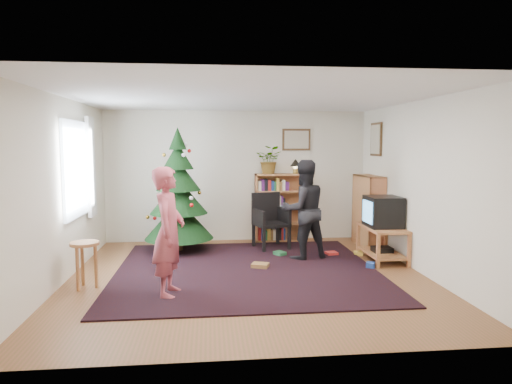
{
  "coord_description": "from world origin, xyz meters",
  "views": [
    {
      "loc": [
        -0.54,
        -6.27,
        1.86
      ],
      "look_at": [
        0.21,
        0.95,
        1.1
      ],
      "focal_mm": 32.0,
      "sensor_mm": 36.0,
      "label": 1
    }
  ],
  "objects": [
    {
      "name": "wall_right",
      "position": [
        2.5,
        0.0,
        1.25
      ],
      "size": [
        0.02,
        5.0,
        2.5
      ],
      "primitive_type": "cube",
      "color": "silver",
      "rests_on": "floor"
    },
    {
      "name": "crt_tv",
      "position": [
        2.22,
        0.68,
        0.79
      ],
      "size": [
        0.52,
        0.56,
        0.49
      ],
      "color": "black",
      "rests_on": "tv_stand"
    },
    {
      "name": "wall_left",
      "position": [
        -2.5,
        0.0,
        1.25
      ],
      "size": [
        0.02,
        5.0,
        2.5
      ],
      "primitive_type": "cube",
      "color": "silver",
      "rests_on": "floor"
    },
    {
      "name": "curtain",
      "position": [
        -2.43,
        1.3,
        1.5
      ],
      "size": [
        0.06,
        0.35,
        1.6
      ],
      "primitive_type": "cube",
      "color": "silver",
      "rests_on": "wall_left"
    },
    {
      "name": "ceiling",
      "position": [
        0.0,
        0.0,
        2.5
      ],
      "size": [
        5.0,
        5.0,
        0.0
      ],
      "primitive_type": "plane",
      "rotation": [
        3.14,
        0.0,
        0.0
      ],
      "color": "white",
      "rests_on": "wall_back"
    },
    {
      "name": "person_standing",
      "position": [
        -1.04,
        -0.7,
        0.8
      ],
      "size": [
        0.46,
        0.63,
        1.59
      ],
      "primitive_type": "imported",
      "rotation": [
        0.0,
        0.0,
        1.43
      ],
      "color": "#A94350",
      "rests_on": "rug"
    },
    {
      "name": "floor_clutter",
      "position": [
        1.23,
        0.77,
        0.04
      ],
      "size": [
        1.94,
        1.11,
        0.08
      ],
      "color": "#A51E19",
      "rests_on": "rug"
    },
    {
      "name": "floor",
      "position": [
        0.0,
        0.0,
        0.0
      ],
      "size": [
        5.0,
        5.0,
        0.0
      ],
      "primitive_type": "plane",
      "color": "brown",
      "rests_on": "ground"
    },
    {
      "name": "potted_plant",
      "position": [
        0.61,
        2.34,
        1.57
      ],
      "size": [
        0.59,
        0.56,
        0.53
      ],
      "primitive_type": "imported",
      "rotation": [
        0.0,
        0.0,
        -0.36
      ],
      "color": "gray",
      "rests_on": "bookshelf_back"
    },
    {
      "name": "christmas_tree",
      "position": [
        -1.07,
        1.64,
        0.9
      ],
      "size": [
        1.19,
        1.19,
        2.15
      ],
      "rotation": [
        0.0,
        0.0,
        -0.3
      ],
      "color": "#3F2816",
      "rests_on": "rug"
    },
    {
      "name": "table_lamp",
      "position": [
        1.11,
        2.34,
        1.49
      ],
      "size": [
        0.21,
        0.21,
        0.28
      ],
      "color": "#A57F33",
      "rests_on": "bookshelf_back"
    },
    {
      "name": "stool",
      "position": [
        -2.15,
        -0.31,
        0.47
      ],
      "size": [
        0.37,
        0.37,
        0.61
      ],
      "color": "#BB6C42",
      "rests_on": "floor"
    },
    {
      "name": "window_pane",
      "position": [
        -2.47,
        0.6,
        1.5
      ],
      "size": [
        0.04,
        1.2,
        1.4
      ],
      "primitive_type": "cube",
      "color": "silver",
      "rests_on": "wall_left"
    },
    {
      "name": "wall_front",
      "position": [
        0.0,
        -2.5,
        1.25
      ],
      "size": [
        5.0,
        0.02,
        2.5
      ],
      "primitive_type": "cube",
      "color": "silver",
      "rests_on": "floor"
    },
    {
      "name": "bookshelf_back",
      "position": [
        0.81,
        2.34,
        0.66
      ],
      "size": [
        0.95,
        0.3,
        1.3
      ],
      "color": "#BB6C42",
      "rests_on": "floor"
    },
    {
      "name": "armchair",
      "position": [
        0.55,
        1.77,
        0.53
      ],
      "size": [
        0.67,
        0.68,
        0.99
      ],
      "rotation": [
        0.0,
        0.0,
        0.28
      ],
      "color": "black",
      "rests_on": "rug"
    },
    {
      "name": "wall_back",
      "position": [
        0.0,
        2.5,
        1.25
      ],
      "size": [
        5.0,
        0.02,
        2.5
      ],
      "primitive_type": "cube",
      "color": "silver",
      "rests_on": "floor"
    },
    {
      "name": "rug",
      "position": [
        0.0,
        0.3,
        0.01
      ],
      "size": [
        3.8,
        3.6,
        0.02
      ],
      "primitive_type": "cube",
      "color": "black",
      "rests_on": "floor"
    },
    {
      "name": "picture_right",
      "position": [
        2.48,
        1.75,
        1.95
      ],
      "size": [
        0.03,
        0.5,
        0.6
      ],
      "color": "#4C3319",
      "rests_on": "wall_right"
    },
    {
      "name": "person_by_chair",
      "position": [
        0.97,
        0.92,
        0.81
      ],
      "size": [
        0.91,
        0.78,
        1.61
      ],
      "primitive_type": "imported",
      "rotation": [
        0.0,
        0.0,
        3.39
      ],
      "color": "black",
      "rests_on": "rug"
    },
    {
      "name": "picture_back",
      "position": [
        1.15,
        2.48,
        1.95
      ],
      "size": [
        0.55,
        0.03,
        0.42
      ],
      "color": "#4C3319",
      "rests_on": "wall_back"
    },
    {
      "name": "tv_stand",
      "position": [
        2.22,
        0.68,
        0.33
      ],
      "size": [
        0.55,
        0.98,
        0.55
      ],
      "color": "#BB6C42",
      "rests_on": "floor"
    },
    {
      "name": "bookshelf_right",
      "position": [
        2.34,
        1.7,
        0.66
      ],
      "size": [
        0.3,
        0.95,
        1.3
      ],
      "rotation": [
        0.0,
        0.0,
        1.57
      ],
      "color": "#BB6C42",
      "rests_on": "floor"
    }
  ]
}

